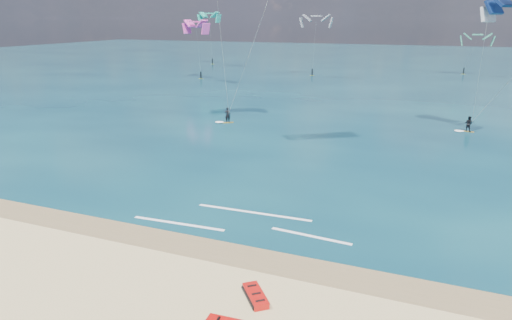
{
  "coord_description": "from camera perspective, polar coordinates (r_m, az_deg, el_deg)",
  "views": [
    {
      "loc": [
        10.36,
        -16.07,
        11.58
      ],
      "look_at": [
        0.8,
        8.0,
        3.52
      ],
      "focal_mm": 32.0,
      "sensor_mm": 36.0,
      "label": 1
    }
  ],
  "objects": [
    {
      "name": "kitesurfer_far",
      "position": [
        49.77,
        28.0,
        10.89
      ],
      "size": [
        9.39,
        8.9,
        15.02
      ],
      "rotation": [
        0.0,
        0.0,
        -0.18
      ],
      "color": "gold",
      "rests_on": "sea"
    },
    {
      "name": "distant_kites",
      "position": [
        94.81,
        9.56,
        13.43
      ],
      "size": [
        86.99,
        31.44,
        12.73
      ],
      "color": "#E844A9",
      "rests_on": "ground"
    },
    {
      "name": "shoreline_foam",
      "position": [
        27.28,
        -1.62,
        -7.72
      ],
      "size": [
        12.93,
        3.63,
        0.01
      ],
      "color": "white",
      "rests_on": "ground"
    },
    {
      "name": "wet_sand_strip",
      "position": [
        24.6,
        -6.16,
        -10.89
      ],
      "size": [
        320.0,
        2.4,
        0.01
      ],
      "primitive_type": "cube",
      "color": "brown",
      "rests_on": "ground"
    },
    {
      "name": "kitesurfer_main",
      "position": [
        48.08,
        -2.66,
        14.21
      ],
      "size": [
        10.78,
        8.89,
        17.54
      ],
      "rotation": [
        0.0,
        0.0,
        0.54
      ],
      "color": "gold",
      "rests_on": "sea"
    },
    {
      "name": "packed_kite_mid",
      "position": [
        20.58,
        -0.06,
        -16.95
      ],
      "size": [
        2.01,
        2.14,
        0.36
      ],
      "primitive_type": null,
      "rotation": [
        0.0,
        0.0,
        -0.88
      ],
      "color": "red",
      "rests_on": "ground"
    },
    {
      "name": "ground",
      "position": [
        58.18,
        11.01,
        5.5
      ],
      "size": [
        320.0,
        320.0,
        0.0
      ],
      "primitive_type": "plane",
      "color": "tan",
      "rests_on": "ground"
    },
    {
      "name": "sea",
      "position": [
        121.07,
        16.96,
        11.1
      ],
      "size": [
        320.0,
        200.0,
        0.04
      ],
      "primitive_type": "cube",
      "color": "#0B2D3E",
      "rests_on": "ground"
    }
  ]
}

